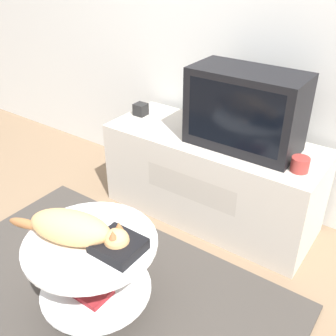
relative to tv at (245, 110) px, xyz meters
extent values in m
plane|color=#7F664C|center=(-0.28, -1.07, -0.81)|extent=(12.00, 12.00, 0.00)
cube|color=silver|center=(-0.28, 0.36, 0.49)|extent=(8.00, 0.05, 2.60)
cube|color=#3D3833|center=(-0.28, -1.07, -0.80)|extent=(1.96, 1.41, 0.02)
cube|color=beige|center=(-0.19, 0.01, -0.52)|extent=(1.38, 0.53, 0.58)
cube|color=#B7AD9E|center=(-0.19, -0.26, -0.46)|extent=(0.62, 0.01, 0.16)
cube|color=black|center=(0.00, 0.00, 0.00)|extent=(0.64, 0.32, 0.45)
cube|color=black|center=(0.00, -0.15, 0.01)|extent=(0.55, 0.01, 0.35)
cube|color=black|center=(-0.79, 0.02, -0.19)|extent=(0.08, 0.08, 0.08)
cylinder|color=#99332D|center=(0.38, -0.09, -0.19)|extent=(0.10, 0.10, 0.08)
cylinder|color=#B2B2B7|center=(-0.24, -1.03, -0.79)|extent=(0.26, 0.26, 0.01)
cylinder|color=#B7B7BC|center=(-0.24, -1.03, -0.58)|extent=(0.04, 0.04, 0.42)
cylinder|color=white|center=(-0.24, -1.03, -0.66)|extent=(0.54, 0.54, 0.01)
cylinder|color=white|center=(-0.24, -1.03, -0.36)|extent=(0.62, 0.62, 0.02)
cube|color=maroon|center=(-0.25, -1.08, -0.64)|extent=(0.22, 0.14, 0.03)
cube|color=#51387A|center=(-0.25, -1.02, -0.65)|extent=(0.17, 0.15, 0.01)
cube|color=black|center=(-0.09, -1.01, -0.33)|extent=(0.21, 0.19, 0.05)
ellipsoid|color=tan|center=(-0.31, -1.08, -0.28)|extent=(0.43, 0.29, 0.15)
sphere|color=tan|center=(-0.10, -1.01, -0.30)|extent=(0.11, 0.11, 0.11)
cone|color=#996038|center=(-0.11, -0.98, -0.24)|extent=(0.04, 0.04, 0.04)
cone|color=#996038|center=(-0.09, -1.04, -0.24)|extent=(0.04, 0.04, 0.04)
ellipsoid|color=#996038|center=(-0.55, -1.15, -0.32)|extent=(0.17, 0.09, 0.05)
camera|label=1|loc=(0.84, -1.95, 0.84)|focal=42.00mm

